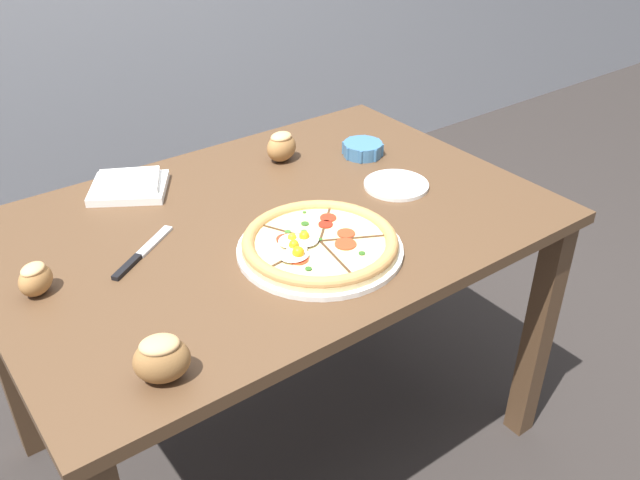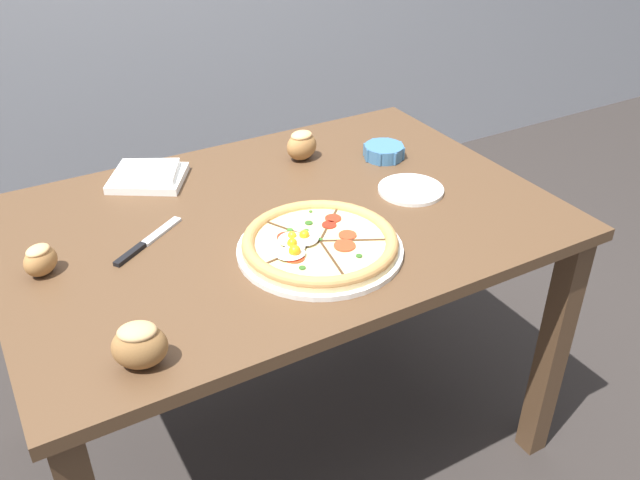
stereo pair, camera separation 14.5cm
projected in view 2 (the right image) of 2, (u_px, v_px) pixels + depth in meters
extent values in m
plane|color=#2D2826|center=(287.00, 432.00, 2.00)|extent=(12.00, 12.00, 0.00)
cube|color=#513823|center=(279.00, 220.00, 1.61)|extent=(1.28, 0.88, 0.03)
cube|color=#513823|center=(552.00, 351.00, 1.77)|extent=(0.06, 0.06, 0.71)
cube|color=#513823|center=(26.00, 329.00, 1.85)|extent=(0.06, 0.06, 0.71)
cube|color=#513823|center=(384.00, 220.00, 2.34)|extent=(0.06, 0.06, 0.71)
cylinder|color=white|center=(320.00, 249.00, 1.47)|extent=(0.36, 0.36, 0.01)
cylinder|color=#E5C684|center=(320.00, 245.00, 1.46)|extent=(0.34, 0.34, 0.01)
cylinder|color=beige|center=(320.00, 242.00, 1.45)|extent=(0.29, 0.29, 0.00)
torus|color=tan|center=(320.00, 241.00, 1.45)|extent=(0.34, 0.34, 0.03)
cube|color=#472D19|center=(292.00, 253.00, 1.42)|extent=(0.15, 0.03, 0.00)
cube|color=#472D19|center=(332.00, 259.00, 1.40)|extent=(0.03, 0.15, 0.00)
cube|color=#472D19|center=(354.00, 240.00, 1.46)|extent=(0.13, 0.07, 0.00)
cube|color=#472D19|center=(329.00, 224.00, 1.51)|extent=(0.11, 0.11, 0.00)
cube|color=#472D19|center=(292.00, 231.00, 1.49)|extent=(0.07, 0.13, 0.00)
cylinder|color=red|center=(329.00, 225.00, 1.51)|extent=(0.03, 0.03, 0.00)
cylinder|color=red|center=(345.00, 246.00, 1.44)|extent=(0.05, 0.05, 0.00)
cylinder|color=red|center=(347.00, 235.00, 1.47)|extent=(0.04, 0.04, 0.00)
cylinder|color=red|center=(286.00, 237.00, 1.47)|extent=(0.04, 0.04, 0.00)
cylinder|color=red|center=(295.00, 258.00, 1.40)|extent=(0.04, 0.04, 0.00)
cylinder|color=red|center=(333.00, 218.00, 1.53)|extent=(0.04, 0.04, 0.00)
ellipsoid|color=white|center=(295.00, 246.00, 1.43)|extent=(0.06, 0.07, 0.01)
sphere|color=orange|center=(292.00, 243.00, 1.42)|extent=(0.02, 0.02, 0.02)
ellipsoid|color=white|center=(291.00, 239.00, 1.45)|extent=(0.08, 0.08, 0.01)
sphere|color=#F4AD1E|center=(292.00, 236.00, 1.45)|extent=(0.02, 0.02, 0.02)
ellipsoid|color=white|center=(290.00, 253.00, 1.40)|extent=(0.07, 0.07, 0.01)
sphere|color=orange|center=(295.00, 251.00, 1.39)|extent=(0.03, 0.03, 0.03)
ellipsoid|color=white|center=(307.00, 238.00, 1.45)|extent=(0.08, 0.08, 0.01)
sphere|color=orange|center=(304.00, 235.00, 1.45)|extent=(0.02, 0.02, 0.02)
cylinder|color=#386B23|center=(290.00, 230.00, 1.49)|extent=(0.01, 0.01, 0.00)
cylinder|color=#2D5B1E|center=(302.00, 268.00, 1.37)|extent=(0.01, 0.01, 0.00)
cylinder|color=#2D5B1E|center=(320.00, 239.00, 1.46)|extent=(0.01, 0.01, 0.00)
cylinder|color=#386B23|center=(311.00, 211.00, 1.56)|extent=(0.01, 0.01, 0.00)
cylinder|color=#2D5B1E|center=(359.00, 256.00, 1.40)|extent=(0.01, 0.01, 0.00)
cylinder|color=#386B23|center=(306.00, 231.00, 1.49)|extent=(0.01, 0.01, 0.00)
cylinder|color=#477A2D|center=(302.00, 234.00, 1.48)|extent=(0.01, 0.01, 0.00)
cylinder|color=#2D5B1E|center=(309.00, 223.00, 1.52)|extent=(0.02, 0.02, 0.00)
cylinder|color=teal|center=(384.00, 152.00, 1.86)|extent=(0.11, 0.11, 0.04)
cylinder|color=#AD1423|center=(384.00, 150.00, 1.86)|extent=(0.09, 0.09, 0.02)
cylinder|color=teal|center=(400.00, 148.00, 1.88)|extent=(0.01, 0.01, 0.04)
cylinder|color=teal|center=(387.00, 144.00, 1.90)|extent=(0.01, 0.01, 0.04)
cylinder|color=teal|center=(373.00, 145.00, 1.90)|extent=(0.01, 0.01, 0.04)
cylinder|color=teal|center=(365.00, 149.00, 1.87)|extent=(0.01, 0.01, 0.04)
cylinder|color=teal|center=(367.00, 156.00, 1.84)|extent=(0.01, 0.01, 0.04)
cylinder|color=teal|center=(380.00, 160.00, 1.82)|extent=(0.01, 0.01, 0.04)
cylinder|color=teal|center=(395.00, 159.00, 1.82)|extent=(0.01, 0.01, 0.04)
cylinder|color=teal|center=(403.00, 154.00, 1.85)|extent=(0.01, 0.01, 0.04)
cube|color=white|center=(148.00, 178.00, 1.74)|extent=(0.24, 0.23, 0.02)
cube|color=white|center=(147.00, 172.00, 1.73)|extent=(0.19, 0.18, 0.02)
ellipsoid|color=#A3703D|center=(302.00, 146.00, 1.84)|extent=(0.10, 0.09, 0.08)
ellipsoid|color=tan|center=(302.00, 135.00, 1.83)|extent=(0.07, 0.06, 0.02)
ellipsoid|color=olive|center=(140.00, 347.00, 1.15)|extent=(0.12, 0.10, 0.08)
ellipsoid|color=tan|center=(137.00, 331.00, 1.13)|extent=(0.08, 0.07, 0.02)
ellipsoid|color=#A3703D|center=(41.00, 261.00, 1.38)|extent=(0.09, 0.09, 0.06)
ellipsoid|color=tan|center=(38.00, 250.00, 1.37)|extent=(0.07, 0.06, 0.02)
cube|color=silver|center=(161.00, 231.00, 1.53)|extent=(0.12, 0.09, 0.01)
cube|color=black|center=(130.00, 254.00, 1.45)|extent=(0.08, 0.06, 0.01)
cylinder|color=white|center=(411.00, 190.00, 1.70)|extent=(0.16, 0.16, 0.01)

